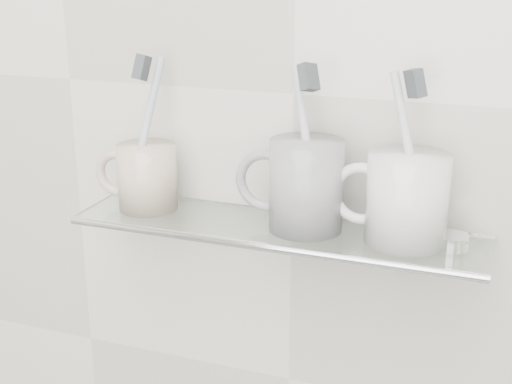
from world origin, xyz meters
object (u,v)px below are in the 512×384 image
at_px(shelf_glass, 276,229).
at_px(mug_right, 407,199).
at_px(mug_left, 147,177).
at_px(mug_center, 306,185).

relative_size(shelf_glass, mug_right, 4.85).
bearing_deg(shelf_glass, mug_right, 1.88).
distance_m(shelf_glass, mug_left, 0.18).
bearing_deg(shelf_glass, mug_center, 8.14).
xyz_separation_m(mug_center, mug_right, (0.12, 0.00, -0.00)).
bearing_deg(mug_right, mug_left, -158.38).
relative_size(mug_left, mug_center, 0.78).
bearing_deg(mug_left, mug_center, -10.48).
xyz_separation_m(shelf_glass, mug_center, (0.03, 0.00, 0.06)).
xyz_separation_m(mug_left, mug_right, (0.33, 0.00, 0.01)).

